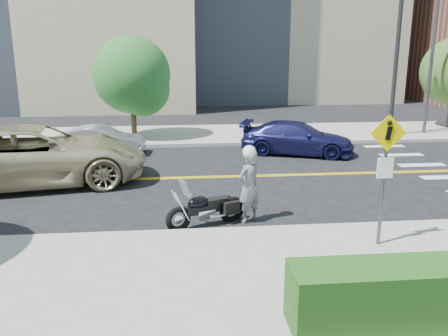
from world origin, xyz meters
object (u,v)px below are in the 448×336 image
pedestrian_sign (385,165)px  parked_car_blue (297,138)px  motorcycle (207,201)px  suv (37,155)px  motorcyclist (249,184)px  parked_car_silver (101,140)px

pedestrian_sign → parked_car_blue: size_ratio=0.65×
motorcycle → parked_car_blue: bearing=38.5°
pedestrian_sign → suv: (-8.92, 6.06, -1.00)m
motorcyclist → parked_car_silver: bearing=-95.4°
suv → parked_car_silver: suv is taller
motorcyclist → suv: motorcyclist is taller
motorcyclist → motorcycle: (-1.09, -0.17, -0.36)m
motorcycle → parked_car_silver: bearing=92.3°
suv → parked_car_silver: 4.40m
motorcycle → parked_car_silver: motorcycle is taller
motorcyclist → parked_car_blue: motorcyclist is taller
pedestrian_sign → parked_car_blue: pedestrian_sign is taller
suv → pedestrian_sign: bearing=-135.0°
suv → parked_car_blue: 10.07m
pedestrian_sign → suv: 10.83m
motorcyclist → motorcycle: motorcyclist is taller
pedestrian_sign → parked_car_silver: (-7.56, 10.24, -1.37)m
motorcycle → parked_car_blue: 8.75m
motorcycle → parked_car_silver: size_ratio=0.59×
parked_car_blue → parked_car_silver: bearing=104.9°
pedestrian_sign → motorcycle: bearing=153.1°
motorcyclist → parked_car_silver: size_ratio=0.56×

